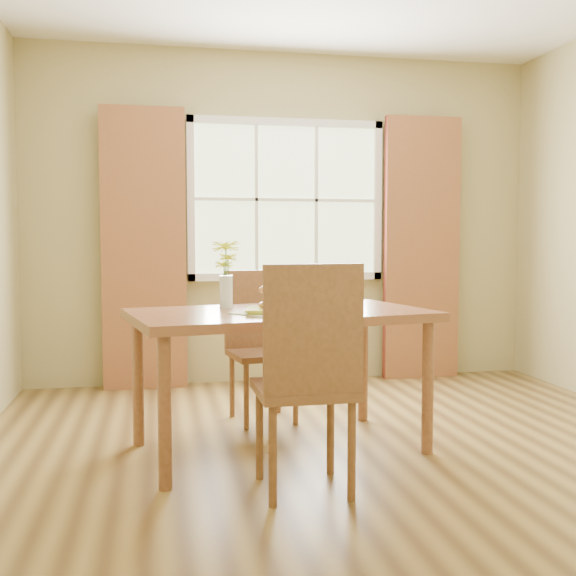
# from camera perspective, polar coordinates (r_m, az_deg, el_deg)

# --- Properties ---
(room) EXTENTS (4.24, 3.84, 2.74)m
(room) POSITION_cam_1_polar(r_m,az_deg,el_deg) (3.76, 5.20, 6.84)
(room) COLOR olive
(room) RESTS_ON ground
(window) EXTENTS (1.62, 0.06, 1.32)m
(window) POSITION_cam_1_polar(r_m,az_deg,el_deg) (5.58, -0.15, 7.46)
(window) COLOR beige
(window) RESTS_ON room
(curtain_left) EXTENTS (0.65, 0.08, 2.20)m
(curtain_left) POSITION_cam_1_polar(r_m,az_deg,el_deg) (5.39, -12.10, 3.24)
(curtain_left) COLOR maroon
(curtain_left) RESTS_ON room
(curtain_right) EXTENTS (0.65, 0.08, 2.20)m
(curtain_right) POSITION_cam_1_polar(r_m,az_deg,el_deg) (5.81, 11.25, 3.30)
(curtain_right) COLOR maroon
(curtain_right) RESTS_ON room
(dining_table) EXTENTS (1.74, 1.19, 0.78)m
(dining_table) POSITION_cam_1_polar(r_m,az_deg,el_deg) (3.72, -0.68, -3.15)
(dining_table) COLOR brown
(dining_table) RESTS_ON room
(chair_near) EXTENTS (0.45, 0.45, 1.06)m
(chair_near) POSITION_cam_1_polar(r_m,az_deg,el_deg) (3.05, 1.73, -6.95)
(chair_near) COLOR brown
(chair_near) RESTS_ON room
(chair_far) EXTENTS (0.46, 0.46, 0.97)m
(chair_far) POSITION_cam_1_polar(r_m,az_deg,el_deg) (4.43, -2.47, -4.21)
(chair_far) COLOR brown
(chair_far) RESTS_ON room
(placemat) EXTENTS (0.56, 0.52, 0.01)m
(placemat) POSITION_cam_1_polar(r_m,az_deg,el_deg) (3.59, -0.75, -2.07)
(placemat) COLOR beige
(placemat) RESTS_ON dining_table
(plate) EXTENTS (0.31, 0.31, 0.01)m
(plate) POSITION_cam_1_polar(r_m,az_deg,el_deg) (3.55, -1.39, -1.98)
(plate) COLOR #D2DF37
(plate) RESTS_ON placemat
(croissant_sandwich) EXTENTS (0.21, 0.16, 0.14)m
(croissant_sandwich) POSITION_cam_1_polar(r_m,az_deg,el_deg) (3.59, -1.12, -0.74)
(croissant_sandwich) COLOR #E09A4C
(croissant_sandwich) RESTS_ON plate
(water_glass) EXTENTS (0.09, 0.09, 0.13)m
(water_glass) POSITION_cam_1_polar(r_m,az_deg,el_deg) (3.74, 3.45, -0.92)
(water_glass) COLOR silver
(water_glass) RESTS_ON dining_table
(flower_vase) EXTENTS (0.16, 0.16, 0.39)m
(flower_vase) POSITION_cam_1_polar(r_m,az_deg,el_deg) (3.82, -5.28, 1.72)
(flower_vase) COLOR silver
(flower_vase) RESTS_ON dining_table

